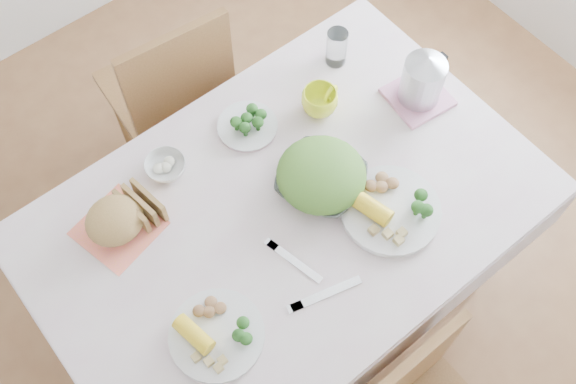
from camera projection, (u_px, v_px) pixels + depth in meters
floor at (287, 297)px, 2.68m from camera, size 3.60×3.60×0.00m
dining_table at (287, 260)px, 2.35m from camera, size 1.40×0.90×0.75m
tablecloth at (287, 210)px, 2.01m from camera, size 1.50×1.00×0.01m
chair_far at (165, 87)px, 2.59m from camera, size 0.46×0.46×0.94m
salad_bowl at (321, 180)px, 2.02m from camera, size 0.33×0.33×0.06m
dinner_plate_left at (217, 335)px, 1.81m from camera, size 0.30×0.30×0.02m
dinner_plate_right at (390, 211)px, 1.99m from camera, size 0.33×0.33×0.02m
broccoli_plate at (247, 126)px, 2.14m from camera, size 0.25×0.25×0.02m
napkin at (119, 228)px, 1.98m from camera, size 0.26×0.26×0.00m
bread_loaf at (114, 220)px, 1.93m from camera, size 0.22×0.21×0.10m
fruit_bowl at (166, 167)px, 2.06m from camera, size 0.15×0.15×0.04m
yellow_mug at (320, 101)px, 2.14m from camera, size 0.14×0.14×0.09m
glass_tumbler at (337, 48)px, 2.22m from camera, size 0.07×0.07×0.13m
pink_tray at (418, 97)px, 2.20m from camera, size 0.20×0.20×0.01m
electric_kettle at (424, 75)px, 2.10m from camera, size 0.18×0.18×0.19m
fork_left at (294, 261)px, 1.93m from camera, size 0.06×0.19×0.00m
fork_right at (370, 220)px, 1.99m from camera, size 0.03×0.21×0.00m
knife at (326, 294)px, 1.88m from camera, size 0.21×0.08×0.00m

